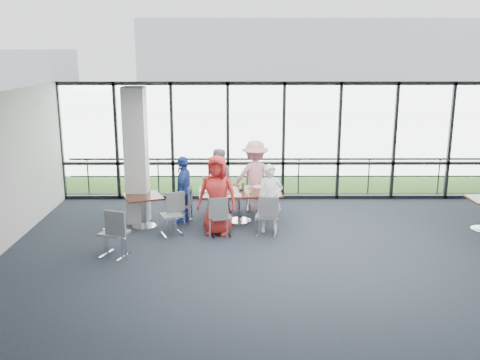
{
  "coord_description": "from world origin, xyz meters",
  "views": [
    {
      "loc": [
        -1.23,
        -9.23,
        4.03
      ],
      "look_at": [
        -1.18,
        2.68,
        1.1
      ],
      "focal_mm": 40.0,
      "sensor_mm": 36.0,
      "label": 1
    }
  ],
  "objects_px": {
    "chair_main_fr": "(256,191)",
    "chair_spare_lb": "(171,215)",
    "structural_column": "(136,156)",
    "main_table": "(240,196)",
    "diner_far_left": "(218,181)",
    "chair_main_nl": "(221,217)",
    "side_table_left": "(143,201)",
    "diner_near_left": "(217,195)",
    "chair_main_fl": "(217,195)",
    "chair_spare_la": "(114,233)",
    "diner_far_right": "(255,176)",
    "chair_main_nr": "(266,216)",
    "chair_main_end": "(182,205)",
    "diner_near_right": "(270,199)",
    "diner_end": "(184,190)"
  },
  "relations": [
    {
      "from": "diner_near_right",
      "to": "side_table_left",
      "type": "bearing_deg",
      "value": 169.68
    },
    {
      "from": "diner_near_right",
      "to": "chair_main_nr",
      "type": "xyz_separation_m",
      "value": [
        -0.1,
        -0.28,
        -0.31
      ]
    },
    {
      "from": "diner_near_right",
      "to": "chair_main_nr",
      "type": "distance_m",
      "value": 0.43
    },
    {
      "from": "main_table",
      "to": "chair_spare_lb",
      "type": "xyz_separation_m",
      "value": [
        -1.52,
        -0.93,
        -0.17
      ]
    },
    {
      "from": "structural_column",
      "to": "chair_main_fr",
      "type": "height_order",
      "value": "structural_column"
    },
    {
      "from": "diner_near_left",
      "to": "chair_spare_lb",
      "type": "height_order",
      "value": "diner_near_left"
    },
    {
      "from": "structural_column",
      "to": "chair_spare_lb",
      "type": "distance_m",
      "value": 1.74
    },
    {
      "from": "diner_end",
      "to": "chair_main_end",
      "type": "distance_m",
      "value": 0.38
    },
    {
      "from": "diner_end",
      "to": "chair_main_nr",
      "type": "height_order",
      "value": "diner_end"
    },
    {
      "from": "diner_far_right",
      "to": "chair_spare_lb",
      "type": "distance_m",
      "value": 2.67
    },
    {
      "from": "chair_main_nl",
      "to": "chair_spare_la",
      "type": "relative_size",
      "value": 0.92
    },
    {
      "from": "main_table",
      "to": "diner_far_right",
      "type": "height_order",
      "value": "diner_far_right"
    },
    {
      "from": "side_table_left",
      "to": "diner_far_left",
      "type": "bearing_deg",
      "value": 33.3
    },
    {
      "from": "chair_spare_la",
      "to": "chair_main_nl",
      "type": "bearing_deg",
      "value": 50.73
    },
    {
      "from": "diner_near_left",
      "to": "chair_spare_la",
      "type": "height_order",
      "value": "diner_near_left"
    },
    {
      "from": "chair_main_nl",
      "to": "chair_spare_lb",
      "type": "bearing_deg",
      "value": 163.07
    },
    {
      "from": "side_table_left",
      "to": "diner_far_left",
      "type": "height_order",
      "value": "diner_far_left"
    },
    {
      "from": "side_table_left",
      "to": "diner_near_left",
      "type": "relative_size",
      "value": 0.59
    },
    {
      "from": "diner_far_left",
      "to": "chair_main_fr",
      "type": "height_order",
      "value": "diner_far_left"
    },
    {
      "from": "diner_near_right",
      "to": "chair_main_fr",
      "type": "distance_m",
      "value": 1.78
    },
    {
      "from": "diner_near_left",
      "to": "chair_main_fr",
      "type": "bearing_deg",
      "value": 73.72
    },
    {
      "from": "structural_column",
      "to": "chair_spare_lb",
      "type": "relative_size",
      "value": 3.53
    },
    {
      "from": "diner_near_right",
      "to": "chair_main_nl",
      "type": "bearing_deg",
      "value": -168.24
    },
    {
      "from": "diner_end",
      "to": "chair_main_fl",
      "type": "xyz_separation_m",
      "value": [
        0.73,
        0.97,
        -0.4
      ]
    },
    {
      "from": "diner_far_right",
      "to": "chair_main_nr",
      "type": "xyz_separation_m",
      "value": [
        0.2,
        -1.88,
        -0.44
      ]
    },
    {
      "from": "diner_far_left",
      "to": "main_table",
      "type": "bearing_deg",
      "value": 123.67
    },
    {
      "from": "chair_main_nr",
      "to": "diner_near_left",
      "type": "bearing_deg",
      "value": -177.7
    },
    {
      "from": "structural_column",
      "to": "diner_far_right",
      "type": "xyz_separation_m",
      "value": [
        2.8,
        0.87,
        -0.7
      ]
    },
    {
      "from": "diner_far_left",
      "to": "chair_main_nl",
      "type": "height_order",
      "value": "diner_far_left"
    },
    {
      "from": "chair_main_end",
      "to": "chair_main_fl",
      "type": "bearing_deg",
      "value": 146.9
    },
    {
      "from": "chair_main_fr",
      "to": "chair_spare_lb",
      "type": "xyz_separation_m",
      "value": [
        -1.94,
        -1.95,
        -0.04
      ]
    },
    {
      "from": "structural_column",
      "to": "diner_end",
      "type": "distance_m",
      "value": 1.36
    },
    {
      "from": "diner_far_left",
      "to": "chair_spare_la",
      "type": "bearing_deg",
      "value": 52.5
    },
    {
      "from": "chair_main_nr",
      "to": "chair_spare_lb",
      "type": "height_order",
      "value": "chair_main_nr"
    },
    {
      "from": "diner_far_left",
      "to": "chair_main_nl",
      "type": "bearing_deg",
      "value": 90.34
    },
    {
      "from": "diner_near_right",
      "to": "chair_spare_lb",
      "type": "xyz_separation_m",
      "value": [
        -2.2,
        -0.21,
        -0.32
      ]
    },
    {
      "from": "diner_near_left",
      "to": "diner_end",
      "type": "bearing_deg",
      "value": 145.76
    },
    {
      "from": "diner_far_right",
      "to": "chair_main_fl",
      "type": "height_order",
      "value": "diner_far_right"
    },
    {
      "from": "chair_main_fr",
      "to": "chair_main_end",
      "type": "bearing_deg",
      "value": 35.95
    },
    {
      "from": "chair_main_fl",
      "to": "chair_spare_lb",
      "type": "height_order",
      "value": "chair_spare_lb"
    },
    {
      "from": "structural_column",
      "to": "diner_end",
      "type": "height_order",
      "value": "structural_column"
    },
    {
      "from": "main_table",
      "to": "chair_main_fl",
      "type": "height_order",
      "value": "chair_main_fl"
    },
    {
      "from": "chair_spare_la",
      "to": "chair_main_nr",
      "type": "bearing_deg",
      "value": 42.57
    },
    {
      "from": "chair_main_nr",
      "to": "chair_spare_la",
      "type": "relative_size",
      "value": 0.94
    },
    {
      "from": "diner_near_left",
      "to": "chair_main_fl",
      "type": "relative_size",
      "value": 2.19
    },
    {
      "from": "side_table_left",
      "to": "chair_main_fr",
      "type": "distance_m",
      "value": 3.0
    },
    {
      "from": "diner_near_right",
      "to": "chair_main_end",
      "type": "relative_size",
      "value": 1.79
    },
    {
      "from": "diner_far_right",
      "to": "chair_main_nr",
      "type": "height_order",
      "value": "diner_far_right"
    },
    {
      "from": "side_table_left",
      "to": "chair_main_fl",
      "type": "bearing_deg",
      "value": 38.04
    },
    {
      "from": "chair_main_fr",
      "to": "chair_spare_lb",
      "type": "height_order",
      "value": "chair_main_fr"
    }
  ]
}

